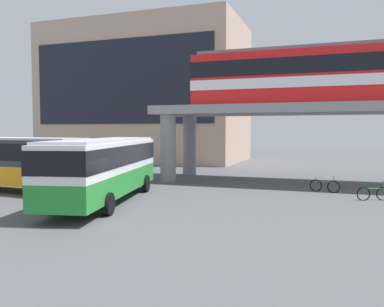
# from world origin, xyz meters

# --- Properties ---
(ground_plane) EXTENTS (120.00, 120.00, 0.00)m
(ground_plane) POSITION_xyz_m (0.00, 10.00, 0.00)
(ground_plane) COLOR #515156
(station_building) EXTENTS (23.14, 12.86, 16.02)m
(station_building) POSITION_xyz_m (-11.72, 30.57, 8.01)
(station_building) COLOR tan
(station_building) RESTS_ON ground_plane
(elevated_platform) EXTENTS (29.83, 6.16, 5.37)m
(elevated_platform) POSITION_xyz_m (12.42, 14.70, 4.61)
(elevated_platform) COLOR gray
(elevated_platform) RESTS_ON ground_plane
(train) EXTENTS (20.83, 2.96, 3.84)m
(train) POSITION_xyz_m (10.50, 14.70, 7.34)
(train) COLOR red
(train) RESTS_ON elevated_platform
(bus_main) EXTENTS (4.76, 11.33, 3.22)m
(bus_main) POSITION_xyz_m (-1.20, 3.88, 1.99)
(bus_main) COLOR #268C33
(bus_main) RESTS_ON ground_plane
(bus_secondary) EXTENTS (11.16, 3.17, 3.22)m
(bus_secondary) POSITION_xyz_m (-8.86, 5.27, 1.99)
(bus_secondary) COLOR orange
(bus_secondary) RESTS_ON ground_plane
(bicycle_brown) EXTENTS (1.74, 0.56, 1.04)m
(bicycle_brown) POSITION_xyz_m (9.32, 11.08, 0.36)
(bicycle_brown) COLOR black
(bicycle_brown) RESTS_ON ground_plane
(bicycle_green) EXTENTS (1.67, 0.75, 1.04)m
(bicycle_green) POSITION_xyz_m (11.77, 8.95, 0.36)
(bicycle_green) COLOR black
(bicycle_green) RESTS_ON ground_plane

